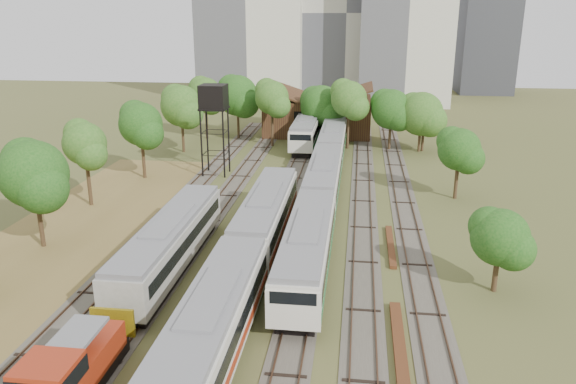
# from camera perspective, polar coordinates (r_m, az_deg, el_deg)

# --- Properties ---
(ground) EXTENTS (240.00, 240.00, 0.00)m
(ground) POSITION_cam_1_polar(r_m,az_deg,el_deg) (34.27, -2.72, -13.99)
(ground) COLOR #475123
(ground) RESTS_ON ground
(dry_grass_patch) EXTENTS (14.00, 60.00, 0.04)m
(dry_grass_patch) POSITION_cam_1_polar(r_m,az_deg,el_deg) (47.00, -23.24, -6.30)
(dry_grass_patch) COLOR brown
(dry_grass_patch) RESTS_ON ground
(tracks) EXTENTS (24.60, 80.00, 0.19)m
(tracks) POSITION_cam_1_polar(r_m,az_deg,el_deg) (56.91, 0.91, -0.67)
(tracks) COLOR #4C473D
(tracks) RESTS_ON ground
(railcar_red_set) EXTENTS (3.22, 34.57, 3.98)m
(railcar_red_set) POSITION_cam_1_polar(r_m,az_deg,el_deg) (38.12, -4.41, -6.97)
(railcar_red_set) COLOR black
(railcar_red_set) RESTS_ON ground
(railcar_green_set) EXTENTS (3.18, 52.08, 3.94)m
(railcar_green_set) POSITION_cam_1_polar(r_m,az_deg,el_deg) (56.08, 3.63, 1.20)
(railcar_green_set) COLOR black
(railcar_green_set) RESTS_ON ground
(railcar_rear) EXTENTS (3.25, 16.08, 4.02)m
(railcar_rear) POSITION_cam_1_polar(r_m,az_deg,el_deg) (79.42, 1.87, 6.19)
(railcar_rear) COLOR black
(railcar_rear) RESTS_ON ground
(shunter_locomotive) EXTENTS (2.57, 8.10, 3.36)m
(shunter_locomotive) POSITION_cam_1_polar(r_m,az_deg,el_deg) (30.07, -21.23, -16.71)
(shunter_locomotive) COLOR black
(shunter_locomotive) RESTS_ON ground
(old_grey_coach) EXTENTS (3.07, 18.00, 3.80)m
(old_grey_coach) POSITION_cam_1_polar(r_m,az_deg,el_deg) (41.78, -11.87, -5.09)
(old_grey_coach) COLOR black
(old_grey_coach) RESTS_ON ground
(water_tower) EXTENTS (3.00, 3.00, 10.38)m
(water_tower) POSITION_cam_1_polar(r_m,az_deg,el_deg) (64.47, -7.57, 9.32)
(water_tower) COLOR black
(water_tower) RESTS_ON ground
(rail_pile_near) EXTENTS (0.67, 10.02, 0.33)m
(rail_pile_near) POSITION_cam_1_polar(r_m,az_deg,el_deg) (33.04, 11.27, -15.34)
(rail_pile_near) COLOR #5B321A
(rail_pile_near) RESTS_ON ground
(rail_pile_far) EXTENTS (0.52, 8.31, 0.27)m
(rail_pile_far) POSITION_cam_1_polar(r_m,az_deg,el_deg) (46.09, 10.39, -5.39)
(rail_pile_far) COLOR #5B321A
(rail_pile_far) RESTS_ON ground
(maintenance_shed) EXTENTS (16.45, 11.55, 7.58)m
(maintenance_shed) POSITION_cam_1_polar(r_m,az_deg,el_deg) (88.18, 3.10, 7.85)
(maintenance_shed) COLOR #3B2015
(maintenance_shed) RESTS_ON ground
(tree_band_left) EXTENTS (7.15, 57.28, 9.01)m
(tree_band_left) POSITION_cam_1_polar(r_m,az_deg,el_deg) (53.00, -20.28, 3.28)
(tree_band_left) COLOR #382616
(tree_band_left) RESTS_ON ground
(tree_band_far) EXTENTS (36.25, 10.93, 9.42)m
(tree_band_far) POSITION_cam_1_polar(r_m,az_deg,el_deg) (79.87, 2.83, 9.01)
(tree_band_far) COLOR #382616
(tree_band_far) RESTS_ON ground
(tree_band_right) EXTENTS (5.69, 45.05, 7.22)m
(tree_band_right) POSITION_cam_1_polar(r_m,az_deg,el_deg) (62.04, 15.80, 4.66)
(tree_band_right) COLOR #382616
(tree_band_right) RESTS_ON ground
(tower_centre) EXTENTS (20.00, 18.00, 36.00)m
(tower_centre) POSITION_cam_1_polar(r_m,az_deg,el_deg) (128.72, 6.07, 17.64)
(tower_centre) COLOR #B9B6A7
(tower_centre) RESTS_ON ground
(tower_far_right) EXTENTS (12.00, 12.00, 28.00)m
(tower_far_right) POSITION_cam_1_polar(r_m,az_deg,el_deg) (141.69, 19.65, 15.13)
(tower_far_right) COLOR #393A40
(tower_far_right) RESTS_ON ground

